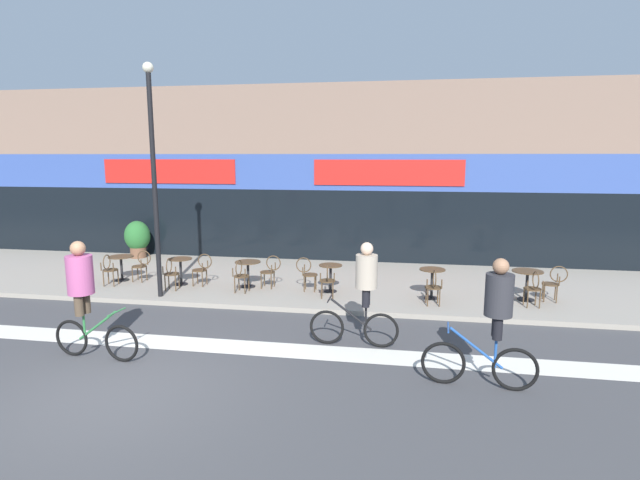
% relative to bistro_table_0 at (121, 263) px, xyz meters
% --- Properties ---
extents(ground_plane, '(120.00, 120.00, 0.00)m').
position_rel_bistro_table_0_xyz_m(ground_plane, '(3.57, -6.23, -0.63)').
color(ground_plane, '#424244').
extents(sidewalk_slab, '(40.00, 5.50, 0.12)m').
position_rel_bistro_table_0_xyz_m(sidewalk_slab, '(3.57, 1.02, -0.57)').
color(sidewalk_slab, gray).
rests_on(sidewalk_slab, ground).
extents(storefront_facade, '(40.00, 4.06, 6.02)m').
position_rel_bistro_table_0_xyz_m(storefront_facade, '(3.57, 5.73, 2.36)').
color(storefront_facade, '#7F6656').
rests_on(storefront_facade, ground).
extents(bike_lane_stripe, '(36.00, 0.70, 0.01)m').
position_rel_bistro_table_0_xyz_m(bike_lane_stripe, '(3.57, -4.01, -0.63)').
color(bike_lane_stripe, silver).
rests_on(bike_lane_stripe, ground).
extents(bistro_table_0, '(0.70, 0.70, 0.71)m').
position_rel_bistro_table_0_xyz_m(bistro_table_0, '(0.00, 0.00, 0.00)').
color(bistro_table_0, black).
rests_on(bistro_table_0, sidewalk_slab).
extents(bistro_table_1, '(0.64, 0.64, 0.74)m').
position_rel_bistro_table_0_xyz_m(bistro_table_1, '(1.88, -0.15, 0.02)').
color(bistro_table_1, black).
rests_on(bistro_table_1, sidewalk_slab).
extents(bistro_table_2, '(0.69, 0.69, 0.71)m').
position_rel_bistro_table_0_xyz_m(bistro_table_2, '(3.80, -0.07, -0.00)').
color(bistro_table_2, black).
rests_on(bistro_table_2, sidewalk_slab).
extents(bistro_table_3, '(0.61, 0.61, 0.72)m').
position_rel_bistro_table_0_xyz_m(bistro_table_3, '(6.09, -0.18, -0.00)').
color(bistro_table_3, black).
rests_on(bistro_table_3, sidewalk_slab).
extents(bistro_table_4, '(0.64, 0.64, 0.76)m').
position_rel_bistro_table_0_xyz_m(bistro_table_4, '(8.69, -0.39, 0.03)').
color(bistro_table_4, black).
rests_on(bistro_table_4, sidewalk_slab).
extents(bistro_table_5, '(0.74, 0.74, 0.75)m').
position_rel_bistro_table_0_xyz_m(bistro_table_5, '(11.00, -0.14, 0.03)').
color(bistro_table_5, black).
rests_on(bistro_table_5, sidewalk_slab).
extents(cafe_chair_0_near, '(0.44, 0.59, 0.90)m').
position_rel_bistro_table_0_xyz_m(cafe_chair_0_near, '(0.01, -0.63, 0.01)').
color(cafe_chair_0_near, '#4C3823').
rests_on(cafe_chair_0_near, sidewalk_slab).
extents(cafe_chair_0_side, '(0.58, 0.41, 0.90)m').
position_rel_bistro_table_0_xyz_m(cafe_chair_0_side, '(0.63, -0.00, 0.01)').
color(cafe_chair_0_side, '#4C3823').
rests_on(cafe_chair_0_side, sidewalk_slab).
extents(cafe_chair_1_near, '(0.45, 0.60, 0.90)m').
position_rel_bistro_table_0_xyz_m(cafe_chair_1_near, '(1.89, -0.78, 0.01)').
color(cafe_chair_1_near, '#4C3823').
rests_on(cafe_chair_1_near, sidewalk_slab).
extents(cafe_chair_1_side, '(0.58, 0.42, 0.90)m').
position_rel_bistro_table_0_xyz_m(cafe_chair_1_side, '(2.51, -0.16, 0.01)').
color(cafe_chair_1_side, '#4C3823').
rests_on(cafe_chair_1_side, sidewalk_slab).
extents(cafe_chair_2_near, '(0.43, 0.59, 0.90)m').
position_rel_bistro_table_0_xyz_m(cafe_chair_2_near, '(3.79, -0.70, 0.01)').
color(cafe_chair_2_near, '#4C3823').
rests_on(cafe_chair_2_near, sidewalk_slab).
extents(cafe_chair_2_side, '(0.58, 0.41, 0.90)m').
position_rel_bistro_table_0_xyz_m(cafe_chair_2_side, '(4.43, -0.08, 0.01)').
color(cafe_chair_2_side, '#4C3823').
rests_on(cafe_chair_2_side, sidewalk_slab).
extents(cafe_chair_3_near, '(0.45, 0.60, 0.90)m').
position_rel_bistro_table_0_xyz_m(cafe_chair_3_near, '(6.10, -0.81, 0.01)').
color(cafe_chair_3_near, '#4C3823').
rests_on(cafe_chair_3_near, sidewalk_slab).
extents(cafe_chair_3_side, '(0.59, 0.43, 0.90)m').
position_rel_bistro_table_0_xyz_m(cafe_chair_3_side, '(5.47, -0.19, 0.01)').
color(cafe_chair_3_side, '#4C3823').
rests_on(cafe_chair_3_side, sidewalk_slab).
extents(cafe_chair_4_near, '(0.43, 0.59, 0.90)m').
position_rel_bistro_table_0_xyz_m(cafe_chair_4_near, '(8.70, -1.01, 0.01)').
color(cafe_chair_4_near, '#4C3823').
rests_on(cafe_chair_4_near, sidewalk_slab).
extents(cafe_chair_5_near, '(0.44, 0.59, 0.90)m').
position_rel_bistro_table_0_xyz_m(cafe_chair_5_near, '(11.01, -0.77, 0.01)').
color(cafe_chair_5_near, '#4C3823').
rests_on(cafe_chair_5_near, sidewalk_slab).
extents(cafe_chair_5_side, '(0.60, 0.45, 0.90)m').
position_rel_bistro_table_0_xyz_m(cafe_chair_5_side, '(11.63, -0.15, 0.01)').
color(cafe_chair_5_side, '#4C3823').
rests_on(cafe_chair_5_side, sidewalk_slab).
extents(planter_pot, '(0.87, 0.87, 1.30)m').
position_rel_bistro_table_0_xyz_m(planter_pot, '(-1.25, 3.13, 0.19)').
color(planter_pot, brown).
rests_on(planter_pot, sidewalk_slab).
extents(lamp_post, '(0.26, 0.26, 5.74)m').
position_rel_bistro_table_0_xyz_m(lamp_post, '(1.86, -1.33, 2.77)').
color(lamp_post, black).
rests_on(lamp_post, sidewalk_slab).
extents(cyclist_0, '(1.81, 0.52, 2.12)m').
position_rel_bistro_table_0_xyz_m(cyclist_0, '(9.37, -5.00, 0.58)').
color(cyclist_0, black).
rests_on(cyclist_0, ground).
extents(cyclist_1, '(1.75, 0.56, 2.18)m').
position_rel_bistro_table_0_xyz_m(cyclist_1, '(2.30, -4.95, 0.65)').
color(cyclist_1, black).
rests_on(cyclist_1, ground).
extents(cyclist_2, '(1.75, 0.48, 2.06)m').
position_rel_bistro_table_0_xyz_m(cyclist_2, '(7.21, -3.56, 0.54)').
color(cyclist_2, black).
rests_on(cyclist_2, ground).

